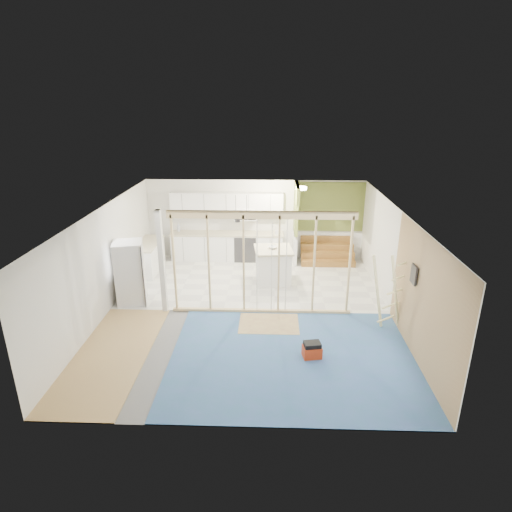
{
  "coord_description": "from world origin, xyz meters",
  "views": [
    {
      "loc": [
        0.51,
        -9.52,
        4.97
      ],
      "look_at": [
        0.15,
        0.6,
        1.27
      ],
      "focal_mm": 30.0,
      "sensor_mm": 36.0,
      "label": 1
    }
  ],
  "objects_px": {
    "island": "(273,266)",
    "ladder": "(389,292)",
    "fridge": "(130,273)",
    "toolbox": "(312,350)"
  },
  "relations": [
    {
      "from": "ladder",
      "to": "island",
      "type": "bearing_deg",
      "value": 115.17
    },
    {
      "from": "fridge",
      "to": "island",
      "type": "distance_m",
      "value": 3.95
    },
    {
      "from": "toolbox",
      "to": "fridge",
      "type": "bearing_deg",
      "value": 141.78
    },
    {
      "from": "fridge",
      "to": "ladder",
      "type": "bearing_deg",
      "value": -24.55
    },
    {
      "from": "fridge",
      "to": "toolbox",
      "type": "relative_size",
      "value": 4.02
    },
    {
      "from": "fridge",
      "to": "island",
      "type": "xyz_separation_m",
      "value": [
        3.65,
        1.46,
        -0.32
      ]
    },
    {
      "from": "fridge",
      "to": "island",
      "type": "height_order",
      "value": "fridge"
    },
    {
      "from": "island",
      "to": "fridge",
      "type": "bearing_deg",
      "value": -164.61
    },
    {
      "from": "island",
      "to": "ladder",
      "type": "xyz_separation_m",
      "value": [
        2.58,
        -2.61,
        0.42
      ]
    },
    {
      "from": "island",
      "to": "ladder",
      "type": "bearing_deg",
      "value": -51.61
    }
  ]
}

